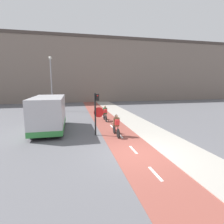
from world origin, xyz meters
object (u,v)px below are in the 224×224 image
at_px(street_lamp_far, 51,78).
at_px(cyclist_near, 116,126).
at_px(traffic_light_pole, 97,109).
at_px(cyclist_far, 105,113).
at_px(van, 49,114).

distance_m(street_lamp_far, cyclist_near, 13.70).
bearing_deg(street_lamp_far, traffic_light_pole, -71.22).
height_order(traffic_light_pole, cyclist_far, traffic_light_pole).
bearing_deg(street_lamp_far, cyclist_far, -54.29).
relative_size(cyclist_near, cyclist_far, 1.03).
relative_size(cyclist_near, van, 0.33).
bearing_deg(cyclist_near, van, 151.54).
bearing_deg(cyclist_far, traffic_light_pole, -107.54).
distance_m(cyclist_near, cyclist_far, 4.79).
distance_m(traffic_light_pole, van, 3.77).
xyz_separation_m(cyclist_near, van, (-4.43, 2.40, 0.52)).
bearing_deg(street_lamp_far, cyclist_near, -66.92).
height_order(street_lamp_far, cyclist_near, street_lamp_far).
distance_m(traffic_light_pole, cyclist_far, 4.62).
xyz_separation_m(traffic_light_pole, cyclist_near, (1.22, -0.50, -1.05)).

